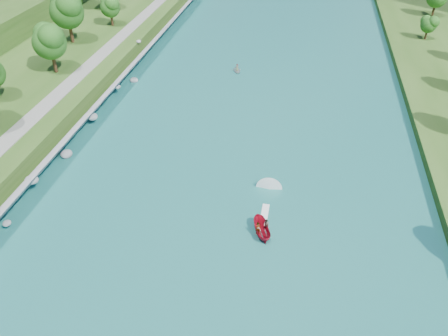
# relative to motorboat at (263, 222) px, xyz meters

# --- Properties ---
(ground) EXTENTS (260.00, 260.00, 0.00)m
(ground) POSITION_rel_motorboat_xyz_m (-5.75, -10.53, -0.81)
(ground) COLOR #2D5119
(ground) RESTS_ON ground
(river_water) EXTENTS (55.00, 240.00, 0.10)m
(river_water) POSITION_rel_motorboat_xyz_m (-5.75, 9.47, -0.76)
(river_water) COLOR #1B6A69
(river_water) RESTS_ON ground
(riprap_bank) EXTENTS (4.33, 236.00, 4.49)m
(riprap_bank) POSITION_rel_motorboat_xyz_m (-31.59, 8.77, 0.97)
(riprap_bank) COLOR slate
(riprap_bank) RESTS_ON ground
(riverside_path) EXTENTS (3.00, 200.00, 0.10)m
(riverside_path) POSITION_rel_motorboat_xyz_m (-38.25, 9.47, 2.74)
(riverside_path) COLOR gray
(riverside_path) RESTS_ON berm_west
(motorboat) EXTENTS (3.60, 19.08, 2.09)m
(motorboat) POSITION_rel_motorboat_xyz_m (0.00, 0.00, 0.00)
(motorboat) COLOR #AB0D22
(motorboat) RESTS_ON river_water
(raft) EXTENTS (2.81, 3.28, 1.65)m
(raft) POSITION_rel_motorboat_xyz_m (-10.73, 44.76, -0.35)
(raft) COLOR gray
(raft) RESTS_ON river_water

